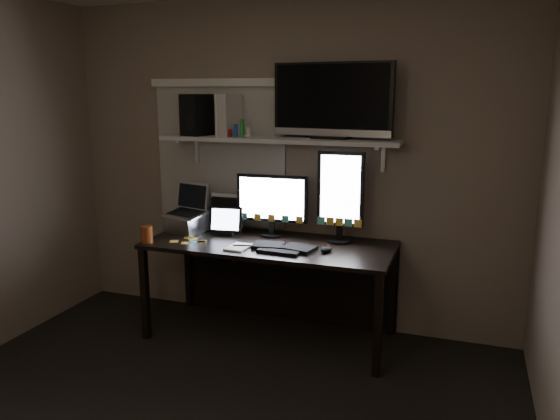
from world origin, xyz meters
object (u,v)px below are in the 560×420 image
at_px(monitor_landscape, 272,205).
at_px(tablet, 226,221).
at_px(mouse, 326,249).
at_px(keyboard, 284,247).
at_px(tv, 332,101).
at_px(game_console, 229,115).
at_px(speaker, 197,115).
at_px(monitor_portrait, 340,196).
at_px(desk, 275,261).
at_px(laptop, 186,209).
at_px(cup, 147,234).

xyz_separation_m(monitor_landscape, tablet, (-0.34, -0.10, -0.13)).
relative_size(mouse, tablet, 0.41).
bearing_deg(monitor_landscape, keyboard, -60.03).
relative_size(tv, game_console, 2.83).
distance_m(keyboard, tv, 1.09).
bearing_deg(speaker, tv, 17.97).
height_order(monitor_portrait, mouse, monitor_portrait).
relative_size(desk, tablet, 6.99).
bearing_deg(desk, monitor_landscape, 124.88).
height_order(monitor_portrait, tv, tv).
bearing_deg(tv, speaker, -169.38).
relative_size(laptop, speaker, 1.18).
distance_m(desk, tv, 1.26).
xyz_separation_m(cup, speaker, (0.20, 0.46, 0.84)).
bearing_deg(desk, speaker, 174.69).
distance_m(monitor_portrait, game_console, 1.04).
relative_size(monitor_portrait, keyboard, 1.51).
bearing_deg(cup, game_console, 46.80).
height_order(monitor_landscape, speaker, speaker).
distance_m(keyboard, tablet, 0.58).
xyz_separation_m(tablet, game_console, (-0.01, 0.11, 0.79)).
bearing_deg(speaker, laptop, -111.28).
height_order(keyboard, mouse, mouse).
bearing_deg(tablet, monitor_portrait, -0.35).
bearing_deg(cup, tablet, 38.57).
xyz_separation_m(monitor_portrait, keyboard, (-0.33, -0.31, -0.33)).
bearing_deg(tv, cup, -149.84).
relative_size(monitor_portrait, cup, 5.54).
bearing_deg(mouse, keyboard, -160.32).
relative_size(monitor_landscape, laptop, 1.49).
relative_size(monitor_landscape, game_console, 1.75).
distance_m(keyboard, speaker, 1.24).
bearing_deg(speaker, desk, 9.36).
relative_size(laptop, game_console, 1.17).
bearing_deg(game_console, keyboard, -23.09).
bearing_deg(speaker, tablet, -3.95).
distance_m(mouse, tv, 1.05).
xyz_separation_m(desk, laptop, (-0.73, -0.04, 0.36)).
bearing_deg(monitor_landscape, cup, -152.36).
bearing_deg(keyboard, laptop, 169.84).
height_order(cup, tv, tv).
height_order(laptop, game_console, game_console).
bearing_deg(monitor_landscape, tablet, -166.35).
xyz_separation_m(keyboard, tablet, (-0.53, 0.21, 0.10)).
height_order(cup, speaker, speaker).
bearing_deg(game_console, laptop, -152.36).
xyz_separation_m(tablet, laptop, (-0.34, -0.01, 0.07)).
bearing_deg(laptop, cup, -93.28).
distance_m(cup, speaker, 0.98).
height_order(monitor_portrait, tablet, monitor_portrait).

